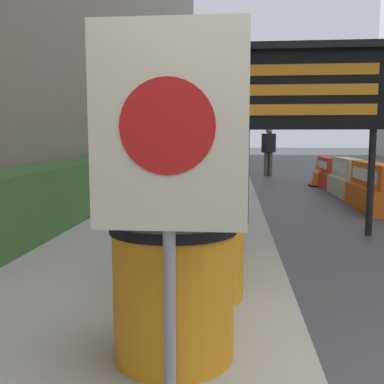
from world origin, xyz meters
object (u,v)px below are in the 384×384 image
Objects in this scene: jersey_barrier_orange_far at (374,189)px; traffic_cone_mid at (317,174)px; pedestrian_worker at (269,147)px; jersey_barrier_cream at (346,179)px; jersey_barrier_red_striped at (329,174)px; traffic_cone_far at (344,174)px; message_board at (310,90)px; barrel_drum_middle at (200,247)px; barrel_drum_back at (204,223)px; traffic_light_near_curb at (271,86)px; barrel_drum_foreground at (174,288)px; warning_sign at (168,148)px.

jersey_barrier_orange_far is 4.27m from traffic_cone_mid.
jersey_barrier_cream is at bearing 61.01° from pedestrian_worker.
jersey_barrier_red_striped is 0.44m from traffic_cone_far.
message_board is 3.42m from jersey_barrier_orange_far.
barrel_drum_middle is 1.09× the size of traffic_cone_mid.
barrel_drum_back is 7.43m from jersey_barrier_cream.
traffic_cone_mid is 0.96× the size of traffic_cone_far.
message_board reaches higher than barrel_drum_middle.
barrel_drum_back is at bearing 38.63° from pedestrian_worker.
message_board is 1.36× the size of jersey_barrier_orange_far.
barrel_drum_middle is 0.18× the size of traffic_light_near_curb.
jersey_barrier_red_striped is at bearing 90.00° from jersey_barrier_cream.
jersey_barrier_orange_far reaches higher than jersey_barrier_cream.
traffic_light_near_curb reaches higher than pedestrian_worker.
pedestrian_worker reaches higher than barrel_drum_back.
barrel_drum_foreground is 14.47m from pedestrian_worker.
barrel_drum_foreground is at bearing -94.29° from barrel_drum_middle.
traffic_light_near_curb is at bearing 83.81° from warning_sign.
traffic_light_near_curb is (-1.45, 3.47, 2.93)m from jersey_barrier_red_striped.
traffic_cone_mid is at bearing -169.06° from jersey_barrier_red_striped.
traffic_cone_mid is (-0.35, -0.07, -0.00)m from jersey_barrier_red_striped.
warning_sign is 14.99m from pedestrian_worker.
traffic_cone_far reaches higher than traffic_cone_mid.
pedestrian_worker is (1.58, 12.33, 0.52)m from barrel_drum_back.
jersey_barrier_cream is at bearing -75.49° from traffic_light_near_curb.
jersey_barrier_cream reaches higher than traffic_cone_mid.
barrel_drum_middle is 0.45× the size of pedestrian_worker.
traffic_cone_mid is 0.76m from traffic_cone_far.
traffic_cone_far is at bearing -7.23° from traffic_cone_mid.
jersey_barrier_orange_far is 2.19m from jersey_barrier_cream.
jersey_barrier_cream is (3.12, 8.80, -0.14)m from barrel_drum_foreground.
traffic_cone_far is at bearing 72.39° from message_board.
traffic_cone_far is 0.43× the size of pedestrian_worker.
jersey_barrier_red_striped is at bearing 158.06° from traffic_cone_far.
jersey_barrier_red_striped is at bearing 74.06° from barrel_drum_foreground.
barrel_drum_middle is at bearing -87.81° from barrel_drum_back.
traffic_light_near_curb is (1.67, 14.40, 2.76)m from barrel_drum_foreground.
jersey_barrier_cream is (3.08, 6.76, -0.14)m from barrel_drum_back.
pedestrian_worker is at bearing 82.71° from barrel_drum_back.
traffic_light_near_curb is (1.62, 14.93, 1.91)m from warning_sign.
jersey_barrier_orange_far is at bearing 56.87° from pedestrian_worker.
traffic_light_near_curb is (-1.10, 3.54, 2.93)m from traffic_cone_mid.
jersey_barrier_orange_far is at bearing -90.00° from jersey_barrier_cream.
traffic_cone_mid is at bearing 94.70° from jersey_barrier_orange_far.
traffic_cone_far is at bearing 72.90° from warning_sign.
warning_sign is at bearing -104.99° from jersey_barrier_red_striped.
barrel_drum_foreground and barrel_drum_back have the same top height.
barrel_drum_middle is 1.02m from barrel_drum_back.
pedestrian_worker is at bearing 113.56° from jersey_barrier_red_striped.
jersey_barrier_orange_far is (3.12, 6.60, -0.14)m from barrel_drum_foreground.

